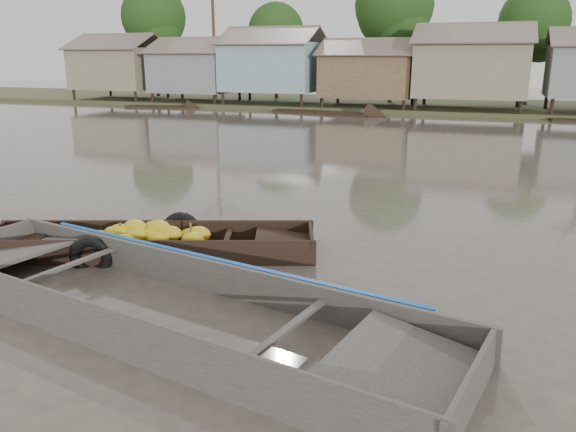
% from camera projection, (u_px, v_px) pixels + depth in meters
% --- Properties ---
extents(ground, '(120.00, 120.00, 0.00)m').
position_uv_depth(ground, '(228.00, 277.00, 9.23)').
color(ground, '#4D433B').
rests_on(ground, ground).
extents(riverbank, '(120.00, 12.47, 10.22)m').
position_uv_depth(riverbank, '(482.00, 62.00, 36.25)').
color(riverbank, '#384723').
rests_on(riverbank, ground).
extents(banana_boat, '(6.18, 3.37, 0.84)m').
position_uv_depth(banana_boat, '(147.00, 244.00, 10.34)').
color(banana_boat, black).
rests_on(banana_boat, ground).
extents(viewer_boat, '(8.85, 3.91, 0.69)m').
position_uv_depth(viewer_boat, '(165.00, 312.00, 7.78)').
color(viewer_boat, '#3B3531').
rests_on(viewer_boat, ground).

